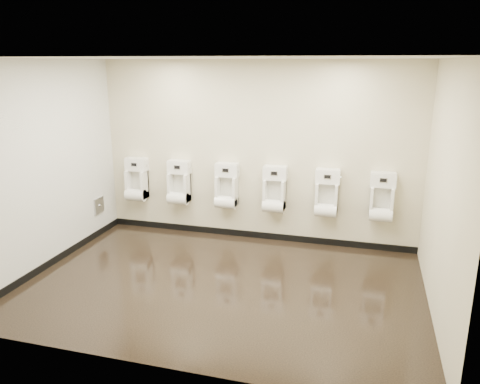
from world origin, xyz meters
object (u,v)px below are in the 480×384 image
object	(u,v)px
urinal_0	(137,183)
urinal_5	(382,201)
urinal_3	(274,193)
urinal_4	(327,197)
urinal_1	(179,186)
urinal_2	(227,189)
access_panel	(99,205)

from	to	relation	value
urinal_0	urinal_5	xyz separation A→B (m)	(3.93, 0.00, 0.00)
urinal_3	urinal_4	bearing A→B (deg)	0.00
urinal_4	urinal_1	bearing A→B (deg)	180.00
urinal_1	urinal_2	bearing A→B (deg)	0.00
urinal_0	urinal_1	xyz separation A→B (m)	(0.76, 0.00, 0.00)
access_panel	urinal_4	size ratio (longest dim) A/B	0.36
urinal_2	urinal_5	world-z (taller)	same
access_panel	urinal_4	distance (m)	3.65
urinal_0	urinal_3	world-z (taller)	same
access_panel	urinal_0	size ratio (longest dim) A/B	0.36
urinal_3	urinal_5	world-z (taller)	same
urinal_2	urinal_3	world-z (taller)	same
urinal_5	urinal_1	bearing A→B (deg)	180.00
urinal_1	access_panel	bearing A→B (deg)	-160.97
access_panel	urinal_4	world-z (taller)	urinal_4
urinal_3	urinal_0	bearing A→B (deg)	180.00
urinal_0	urinal_5	world-z (taller)	same
urinal_1	urinal_2	distance (m)	0.81
access_panel	urinal_0	world-z (taller)	urinal_0
urinal_1	urinal_0	bearing A→B (deg)	180.00
urinal_4	urinal_5	world-z (taller)	same
urinal_2	urinal_5	bearing A→B (deg)	0.00
access_panel	urinal_5	xyz separation A→B (m)	(4.40, 0.43, 0.31)
urinal_1	urinal_2	size ratio (longest dim) A/B	1.00
urinal_0	urinal_3	distance (m)	2.34
access_panel	urinal_3	world-z (taller)	urinal_3
urinal_0	urinal_2	bearing A→B (deg)	0.00
urinal_2	urinal_5	size ratio (longest dim) A/B	1.00
urinal_5	urinal_4	bearing A→B (deg)	180.00
urinal_0	urinal_1	bearing A→B (deg)	0.00
access_panel	urinal_2	bearing A→B (deg)	11.77
urinal_2	urinal_4	world-z (taller)	same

